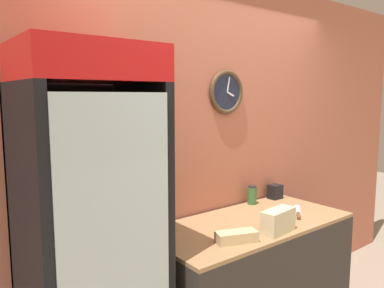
# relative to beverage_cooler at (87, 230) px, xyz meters

# --- Properties ---
(wall_back) EXTENTS (5.20, 0.09, 2.70)m
(wall_back) POSITION_rel_beverage_cooler_xyz_m (1.15, 0.31, 0.25)
(wall_back) COLOR #B7664C
(wall_back) RESTS_ON ground_plane
(prep_counter) EXTENTS (1.49, 0.70, 0.92)m
(prep_counter) POSITION_rel_beverage_cooler_xyz_m (1.15, -0.09, -0.64)
(prep_counter) COLOR #332D28
(prep_counter) RESTS_ON ground_plane
(beverage_cooler) EXTENTS (0.65, 0.62, 2.04)m
(beverage_cooler) POSITION_rel_beverage_cooler_xyz_m (0.00, 0.00, 0.00)
(beverage_cooler) COLOR black
(beverage_cooler) RESTS_ON ground_plane
(sandwich_stack_bottom) EXTENTS (0.27, 0.14, 0.08)m
(sandwich_stack_bottom) POSITION_rel_beverage_cooler_xyz_m (1.13, -0.35, -0.14)
(sandwich_stack_bottom) COLOR beige
(sandwich_stack_bottom) RESTS_ON prep_counter
(sandwich_stack_middle) EXTENTS (0.27, 0.14, 0.08)m
(sandwich_stack_middle) POSITION_rel_beverage_cooler_xyz_m (1.13, -0.35, -0.06)
(sandwich_stack_middle) COLOR beige
(sandwich_stack_middle) RESTS_ON sandwich_stack_bottom
(sandwich_flat_left) EXTENTS (0.27, 0.18, 0.07)m
(sandwich_flat_left) POSITION_rel_beverage_cooler_xyz_m (0.81, -0.29, -0.14)
(sandwich_flat_left) COLOR tan
(sandwich_flat_left) RESTS_ON prep_counter
(chefs_knife) EXTENTS (0.31, 0.26, 0.02)m
(chefs_knife) POSITION_rel_beverage_cooler_xyz_m (1.55, -0.20, -0.17)
(chefs_knife) COLOR silver
(chefs_knife) RESTS_ON prep_counter
(condiment_jar) EXTENTS (0.07, 0.07, 0.15)m
(condiment_jar) POSITION_rel_beverage_cooler_xyz_m (1.48, 0.20, -0.10)
(condiment_jar) COLOR #336B38
(condiment_jar) RESTS_ON prep_counter
(napkin_dispenser) EXTENTS (0.11, 0.09, 0.12)m
(napkin_dispenser) POSITION_rel_beverage_cooler_xyz_m (1.75, 0.19, -0.12)
(napkin_dispenser) COLOR black
(napkin_dispenser) RESTS_ON prep_counter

